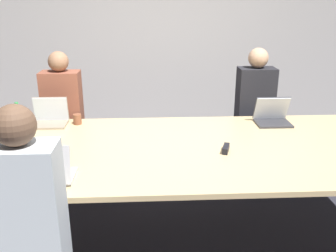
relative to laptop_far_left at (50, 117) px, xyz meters
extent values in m
plane|color=#2D2D38|center=(1.13, -0.65, -0.84)|extent=(24.00, 24.00, 0.00)
cube|color=#BCB7B2|center=(1.13, 1.80, 0.56)|extent=(12.00, 0.06, 2.80)
cube|color=#D6B77F|center=(1.13, -0.65, -0.09)|extent=(3.71, 1.58, 0.04)
cylinder|color=#4C4C51|center=(2.81, -0.04, -0.48)|extent=(0.08, 0.08, 0.73)
cube|color=gray|center=(0.00, -0.05, -0.06)|extent=(0.33, 0.24, 0.02)
cube|color=gray|center=(0.00, 0.06, 0.06)|extent=(0.33, 0.05, 0.24)
cube|color=silver|center=(0.00, 0.05, 0.06)|extent=(0.33, 0.05, 0.24)
cube|color=#2D2D38|center=(0.05, 0.34, -0.62)|extent=(0.32, 0.24, 0.45)
cube|color=brown|center=(0.05, 0.34, -0.01)|extent=(0.40, 0.24, 0.77)
sphere|color=#9E7051|center=(0.05, 0.34, 0.48)|extent=(0.21, 0.21, 0.21)
cylinder|color=brown|center=(0.26, -0.02, -0.02)|extent=(0.08, 0.08, 0.10)
cylinder|color=green|center=(-0.26, -0.12, 0.03)|extent=(0.07, 0.07, 0.21)
cylinder|color=green|center=(-0.26, -0.12, 0.16)|extent=(0.03, 0.03, 0.05)
cube|color=#B7B7BC|center=(0.28, -1.16, -0.06)|extent=(0.31, 0.26, 0.02)
cube|color=#B7B7BC|center=(0.28, -1.27, 0.07)|extent=(0.32, 0.06, 0.26)
cube|color=#0F1933|center=(0.28, -1.26, 0.07)|extent=(0.31, 0.06, 0.25)
cube|color=silver|center=(0.27, -1.67, -0.01)|extent=(0.40, 0.24, 0.77)
sphere|color=brown|center=(0.27, -1.67, 0.49)|extent=(0.22, 0.22, 0.22)
cylinder|color=white|center=(0.01, -1.19, -0.03)|extent=(0.07, 0.07, 0.09)
cube|color=#333338|center=(2.17, -0.12, -0.06)|extent=(0.33, 0.25, 0.02)
cube|color=#333338|center=(2.17, -0.03, 0.07)|extent=(0.34, 0.11, 0.24)
cube|color=silver|center=(2.17, -0.04, 0.06)|extent=(0.33, 0.10, 0.24)
cube|color=#2D2D38|center=(2.14, 0.44, -0.62)|extent=(0.32, 0.24, 0.45)
cube|color=#232328|center=(2.14, 0.44, -0.01)|extent=(0.40, 0.24, 0.77)
sphere|color=tan|center=(2.14, 0.44, 0.48)|extent=(0.22, 0.22, 0.22)
cube|color=black|center=(1.57, -0.77, -0.05)|extent=(0.09, 0.16, 0.05)
camera|label=1|loc=(0.96, -3.51, 1.12)|focal=40.00mm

